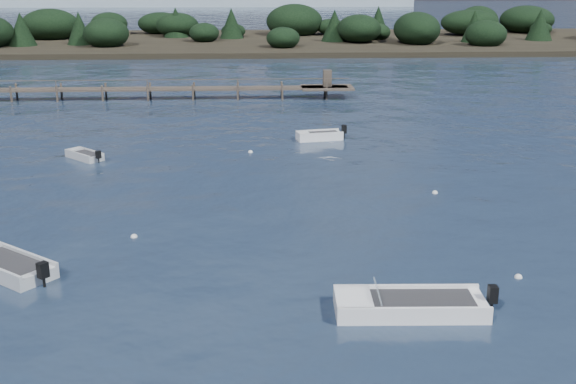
{
  "coord_description": "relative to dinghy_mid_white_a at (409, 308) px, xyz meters",
  "views": [
    {
      "loc": [
        -3.24,
        -21.61,
        12.07
      ],
      "look_at": [
        -1.48,
        14.0,
        1.0
      ],
      "focal_mm": 45.0,
      "sensor_mm": 36.0,
      "label": 1
    }
  ],
  "objects": [
    {
      "name": "tender_far_grey",
      "position": [
        -16.82,
        23.2,
        -0.03
      ],
      "size": [
        2.86,
        2.85,
        1.04
      ],
      "color": "#B0B5B8",
      "rests_on": "ground"
    },
    {
      "name": "jetty",
      "position": [
        -24.13,
        45.89,
        0.8
      ],
      "size": [
        64.5,
        3.2,
        3.4
      ],
      "color": "#4B4137",
      "rests_on": "ground"
    },
    {
      "name": "buoy_b",
      "position": [
        5.11,
        2.86,
        -0.18
      ],
      "size": [
        0.32,
        0.32,
        0.32
      ],
      "primitive_type": "sphere",
      "color": "silver",
      "rests_on": "ground"
    },
    {
      "name": "buoy_extra_a",
      "position": [
        4.53,
        14.49,
        -0.18
      ],
      "size": [
        0.32,
        0.32,
        0.32
      ],
      "primitive_type": "sphere",
      "color": "silver",
      "rests_on": "ground"
    },
    {
      "name": "dinghy_mid_white_a",
      "position": [
        0.0,
        0.0,
        0.0
      ],
      "size": [
        5.95,
        2.27,
        1.38
      ],
      "color": "white",
      "rests_on": "ground"
    },
    {
      "name": "buoy_e",
      "position": [
        -5.84,
        24.4,
        -0.18
      ],
      "size": [
        0.32,
        0.32,
        0.32
      ],
      "primitive_type": "sphere",
      "color": "silver",
      "rests_on": "ground"
    },
    {
      "name": "dinghy_mid_grey",
      "position": [
        -16.07,
        4.59,
        0.0
      ],
      "size": [
        4.91,
        4.46,
        1.33
      ],
      "color": "#B0B5B8",
      "rests_on": "ground"
    },
    {
      "name": "buoy_c",
      "position": [
        -11.3,
        8.32,
        -0.18
      ],
      "size": [
        0.32,
        0.32,
        0.32
      ],
      "primitive_type": "sphere",
      "color": "silver",
      "rests_on": "ground"
    },
    {
      "name": "ground",
      "position": [
        -2.39,
        57.89,
        -0.18
      ],
      "size": [
        400.0,
        400.0,
        0.0
      ],
      "primitive_type": "plane",
      "color": "#162133",
      "rests_on": "ground"
    },
    {
      "name": "tender_far_white",
      "position": [
        -0.75,
        28.01,
        0.0
      ],
      "size": [
        3.8,
        1.91,
        1.27
      ],
      "color": "white",
      "rests_on": "ground"
    },
    {
      "name": "far_headland",
      "position": [
        22.61,
        97.89,
        1.78
      ],
      "size": [
        190.0,
        40.0,
        5.8
      ],
      "color": "black",
      "rests_on": "ground"
    }
  ]
}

